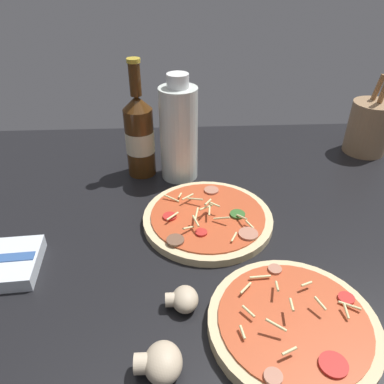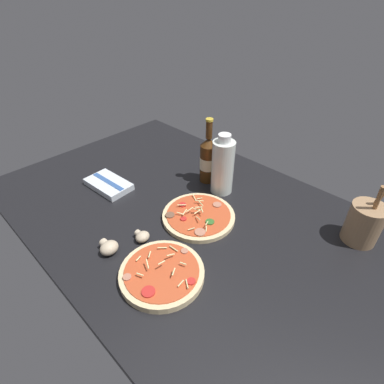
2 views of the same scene
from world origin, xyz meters
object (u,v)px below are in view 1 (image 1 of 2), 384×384
Objects in this scene: pizza_far at (208,218)px; utensil_crock at (369,127)px; mushroom_right at (183,299)px; oil_bottle at (179,132)px; pizza_near at (293,325)px; mushroom_left at (161,363)px; beer_bottle at (140,135)px.

utensil_crock is (41.85, 27.09, 5.68)cm from pizza_far.
pizza_far is 20.25cm from mushroom_right.
oil_bottle is at bearing 105.38° from pizza_far.
pizza_near reaches higher than mushroom_left.
mushroom_left is (5.08, -48.68, -7.49)cm from beer_bottle.
utensil_crock is at bearing 44.74° from mushroom_right.
pizza_far is 25.00cm from beer_bottle.
oil_bottle reaches higher than pizza_near.
oil_bottle reaches higher than utensil_crock.
pizza_far is 0.95× the size of beer_bottle.
utensil_crock is at bearing 32.91° from pizza_far.
pizza_far is 50.17cm from utensil_crock.
utensil_crock is (55.20, 7.75, -2.84)cm from beer_bottle.
pizza_near is 3.94× the size of mushroom_left.
pizza_near is 49.86cm from beer_bottle.
pizza_far is 5.12× the size of mushroom_right.
beer_bottle is 49.52cm from mushroom_left.
mushroom_left is at bearing -163.93° from pizza_near.
beer_bottle is 1.22× the size of utensil_crock.
beer_bottle reaches higher than utensil_crock.
oil_bottle is 4.85× the size of mushroom_right.
mushroom_left is at bearing -94.19° from oil_bottle.
beer_bottle reaches higher than oil_bottle.
oil_bottle is at bearing -168.51° from utensil_crock.
oil_bottle is 38.22cm from mushroom_right.
pizza_near is at bearing -68.94° from pizza_far.
oil_bottle reaches higher than pizza_far.
oil_bottle is (8.51, -1.74, 1.12)cm from beer_bottle.
pizza_far is at bearing 75.05° from mushroom_right.
mushroom_right is 66.46cm from utensil_crock.
oil_bottle is at bearing 108.72° from pizza_near.
mushroom_right is at bearing -90.59° from oil_bottle.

